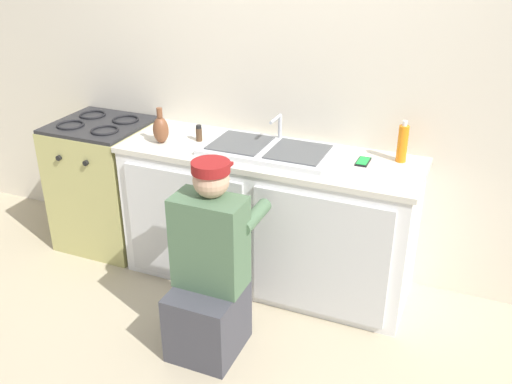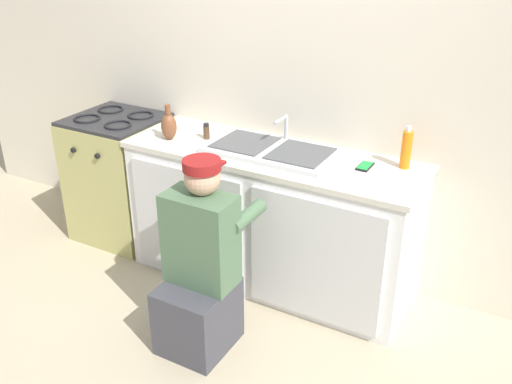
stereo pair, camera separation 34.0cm
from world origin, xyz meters
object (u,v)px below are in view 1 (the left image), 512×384
at_px(stove_range, 106,184).
at_px(soap_bottle_orange, 403,143).
at_px(sink_double_basin, 269,149).
at_px(spice_bottle_pepper, 199,133).
at_px(plumber_person, 210,276).
at_px(vase_decorative, 161,129).
at_px(cell_phone, 363,161).

bearing_deg(stove_range, soap_bottle_orange, 4.80).
height_order(sink_double_basin, stove_range, sink_double_basin).
distance_m(spice_bottle_pepper, soap_bottle_orange, 1.27).
distance_m(plumber_person, vase_decorative, 1.06).
distance_m(vase_decorative, soap_bottle_orange, 1.49).
relative_size(plumber_person, soap_bottle_orange, 4.42).
distance_m(cell_phone, spice_bottle_pepper, 1.06).
relative_size(plumber_person, cell_phone, 7.89).
bearing_deg(plumber_person, vase_decorative, 135.43).
height_order(plumber_person, soap_bottle_orange, soap_bottle_orange).
distance_m(spice_bottle_pepper, vase_decorative, 0.24).
distance_m(stove_range, soap_bottle_orange, 2.11).
height_order(sink_double_basin, spice_bottle_pepper, sink_double_basin).
xyz_separation_m(vase_decorative, soap_bottle_orange, (1.46, 0.28, 0.02)).
xyz_separation_m(sink_double_basin, plumber_person, (-0.04, -0.75, -0.47)).
relative_size(vase_decorative, soap_bottle_orange, 0.92).
bearing_deg(vase_decorative, cell_phone, 8.00).
height_order(plumber_person, vase_decorative, vase_decorative).
bearing_deg(vase_decorative, stove_range, 169.01).
relative_size(stove_range, plumber_person, 0.85).
xyz_separation_m(stove_range, spice_bottle_pepper, (0.78, 0.01, 0.49)).
bearing_deg(plumber_person, stove_range, 148.37).
relative_size(stove_range, cell_phone, 6.72).
height_order(cell_phone, soap_bottle_orange, soap_bottle_orange).
bearing_deg(cell_phone, plumber_person, -126.67).
bearing_deg(stove_range, vase_decorative, -10.99).
height_order(spice_bottle_pepper, soap_bottle_orange, soap_bottle_orange).
relative_size(stove_range, spice_bottle_pepper, 8.96).
xyz_separation_m(stove_range, cell_phone, (1.83, 0.07, 0.45)).
bearing_deg(soap_bottle_orange, stove_range, -175.20).
bearing_deg(sink_double_basin, plumber_person, -93.01).
distance_m(plumber_person, soap_bottle_orange, 1.35).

